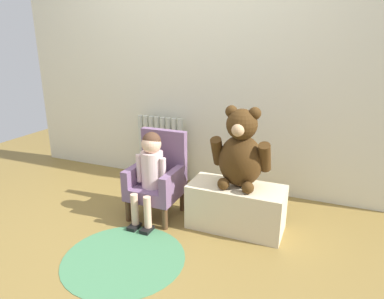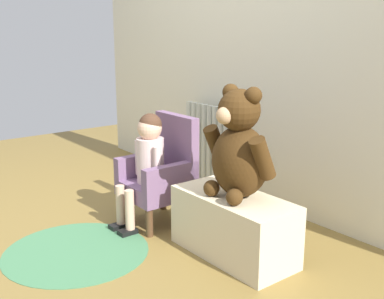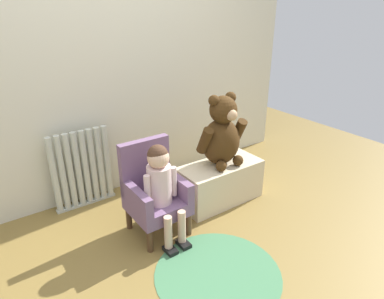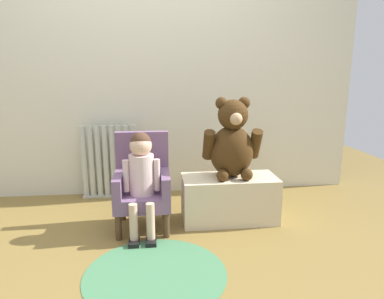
{
  "view_description": "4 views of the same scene",
  "coord_description": "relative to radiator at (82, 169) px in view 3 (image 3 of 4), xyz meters",
  "views": [
    {
      "loc": [
        1.2,
        -1.71,
        1.37
      ],
      "look_at": [
        0.25,
        0.55,
        0.57
      ],
      "focal_mm": 32.0,
      "sensor_mm": 36.0,
      "label": 1
    },
    {
      "loc": [
        2.37,
        -1.13,
        1.21
      ],
      "look_at": [
        0.21,
        0.56,
        0.51
      ],
      "focal_mm": 45.0,
      "sensor_mm": 36.0,
      "label": 2
    },
    {
      "loc": [
        -1.05,
        -1.38,
        1.6
      ],
      "look_at": [
        0.34,
        0.57,
        0.53
      ],
      "focal_mm": 32.0,
      "sensor_mm": 36.0,
      "label": 3
    },
    {
      "loc": [
        0.06,
        -1.85,
        1.1
      ],
      "look_at": [
        0.32,
        0.47,
        0.57
      ],
      "focal_mm": 32.0,
      "sensor_mm": 36.0,
      "label": 4
    }
  ],
  "objects": [
    {
      "name": "ground_plane",
      "position": [
        0.34,
        -1.14,
        -0.32
      ],
      "size": [
        6.0,
        6.0,
        0.0
      ],
      "primitive_type": "plane",
      "color": "olive"
    },
    {
      "name": "back_wall",
      "position": [
        0.34,
        0.12,
        0.88
      ],
      "size": [
        3.8,
        0.05,
        2.4
      ],
      "primitive_type": "cube",
      "color": "beige",
      "rests_on": "ground_plane"
    },
    {
      "name": "radiator",
      "position": [
        0.0,
        0.0,
        0.0
      ],
      "size": [
        0.5,
        0.05,
        0.65
      ],
      "color": "#B4BBAE",
      "rests_on": "ground_plane"
    },
    {
      "name": "child_armchair",
      "position": [
        0.31,
        -0.63,
        -0.01
      ],
      "size": [
        0.38,
        0.39,
        0.68
      ],
      "color": "slate",
      "rests_on": "ground_plane"
    },
    {
      "name": "child_figure",
      "position": [
        0.31,
        -0.74,
        0.13
      ],
      "size": [
        0.25,
        0.35,
        0.71
      ],
      "color": "beige",
      "rests_on": "ground_plane"
    },
    {
      "name": "low_bench",
      "position": [
        0.95,
        -0.61,
        -0.15
      ],
      "size": [
        0.7,
        0.33,
        0.34
      ],
      "primitive_type": "cube",
      "color": "beige",
      "rests_on": "ground_plane"
    },
    {
      "name": "large_teddy_bear",
      "position": [
        0.97,
        -0.59,
        0.28
      ],
      "size": [
        0.43,
        0.3,
        0.59
      ],
      "color": "#3F2810",
      "rests_on": "low_bench"
    },
    {
      "name": "floor_rug",
      "position": [
        0.39,
        -1.27,
        -0.32
      ],
      "size": [
        0.8,
        0.8,
        0.01
      ],
      "primitive_type": "cylinder",
      "color": "#42794F",
      "rests_on": "ground_plane"
    }
  ]
}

